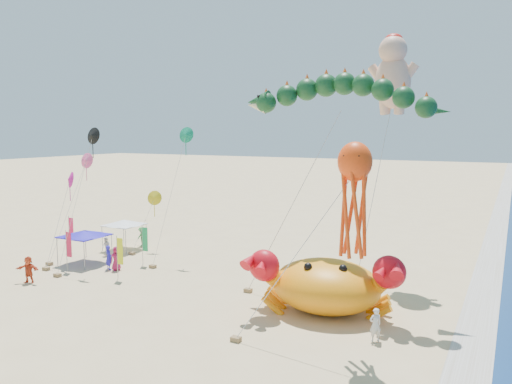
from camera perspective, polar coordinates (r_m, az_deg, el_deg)
ground at (r=32.30m, az=1.54°, el=-12.11°), size 320.00×320.00×0.00m
foam_strip at (r=29.43m, az=23.78°, el=-14.64°), size 320.00×320.00×0.00m
crab_inflatable at (r=29.87m, az=7.93°, el=-10.36°), size 8.78×6.94×3.85m
dragon_kite at (r=31.39m, az=9.43°, el=10.23°), size 12.24×3.40×13.74m
cherub_kite at (r=37.05m, az=15.36°, el=13.08°), size 2.83×4.58×17.28m
octopus_kite at (r=23.72m, az=11.09°, el=0.10°), size 6.47×2.65×10.08m
canopy_blue at (r=42.30m, az=-19.03°, el=-4.49°), size 3.50×3.50×2.71m
canopy_white at (r=46.21m, az=-14.84°, el=-3.40°), size 3.26×3.26×2.71m
feather_flags at (r=41.00m, az=-17.41°, el=-5.40°), size 10.24×4.62×3.20m
beachgoers at (r=40.40m, az=-16.40°, el=-7.15°), size 25.57×13.45×1.89m
small_kites at (r=41.92m, az=-15.63°, el=2.11°), size 9.16×10.18×10.95m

